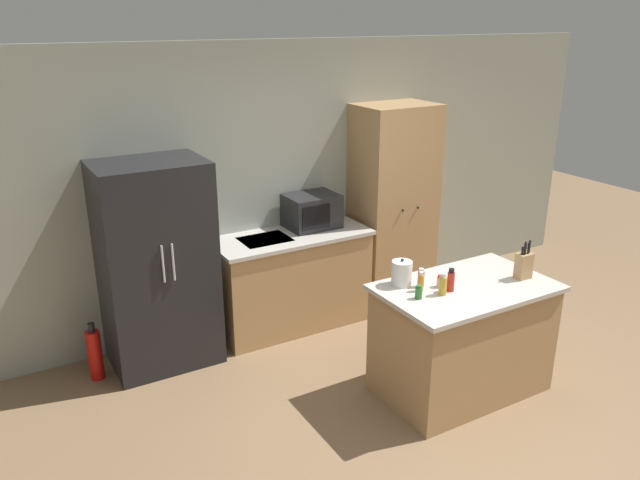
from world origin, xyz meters
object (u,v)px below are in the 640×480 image
spice_bottle_tall_dark (419,292)px  pantry_cabinet (393,206)px  spice_bottle_short_red (421,278)px  knife_block (524,265)px  refrigerator (157,265)px  spice_bottle_amber_oil (443,285)px  microwave (312,211)px  fire_extinguisher (95,354)px  spice_bottle_green_herb (451,281)px  spice_bottle_pale_salt (440,281)px  kettle (401,273)px  spice_bottle_orange_cap (421,282)px

spice_bottle_tall_dark → pantry_cabinet: bearing=59.1°
spice_bottle_short_red → knife_block: bearing=-19.1°
refrigerator → spice_bottle_amber_oil: (1.61, -1.64, 0.10)m
microwave → fire_extinguisher: microwave is taller
spice_bottle_green_herb → fire_extinguisher: size_ratio=0.35×
refrigerator → spice_bottle_pale_salt: (1.68, -1.53, 0.07)m
knife_block → kettle: bearing=157.4°
spice_bottle_amber_oil → kettle: 0.33m
fire_extinguisher → spice_bottle_tall_dark: bearing=-38.6°
spice_bottle_green_herb → refrigerator: bearing=136.3°
knife_block → kettle: knife_block is taller
spice_bottle_amber_oil → spice_bottle_green_herb: 0.10m
spice_bottle_green_herb → fire_extinguisher: 2.88m
refrigerator → spice_bottle_pale_salt: size_ratio=18.69×
refrigerator → spice_bottle_amber_oil: bearing=-45.6°
knife_block → spice_bottle_short_red: size_ratio=2.09×
refrigerator → kettle: (1.45, -1.36, 0.12)m
microwave → spice_bottle_short_red: (0.04, -1.57, -0.11)m
spice_bottle_short_red → kettle: kettle is taller
knife_block → spice_bottle_green_herb: (-0.64, 0.10, -0.03)m
pantry_cabinet → spice_bottle_pale_salt: size_ratio=21.60×
spice_bottle_pale_salt → fire_extinguisher: size_ratio=0.19×
spice_bottle_tall_dark → spice_bottle_short_red: (0.14, 0.16, 0.02)m
microwave → kettle: microwave is taller
refrigerator → knife_block: bearing=-36.4°
microwave → spice_bottle_green_herb: 1.75m
spice_bottle_short_red → spice_bottle_pale_salt: size_ratio=1.56×
refrigerator → spice_bottle_tall_dark: (1.42, -1.61, 0.07)m
microwave → spice_bottle_orange_cap: microwave is taller
spice_bottle_tall_dark → spice_bottle_short_red: 0.21m
pantry_cabinet → spice_bottle_green_herb: (-0.71, -1.67, -0.03)m
refrigerator → spice_bottle_tall_dark: size_ratio=17.07×
spice_bottle_short_red → spice_bottle_pale_salt: bearing=-32.5°
spice_bottle_orange_cap → kettle: (-0.06, 0.16, 0.02)m
pantry_cabinet → microwave: size_ratio=4.20×
spice_bottle_amber_oil → fire_extinguisher: 2.82m
fire_extinguisher → microwave: bearing=3.7°
refrigerator → knife_block: refrigerator is taller
knife_block → spice_bottle_pale_salt: 0.69m
spice_bottle_tall_dark → spice_bottle_short_red: spice_bottle_short_red is taller
spice_bottle_orange_cap → spice_bottle_tall_dark: bearing=-134.4°
pantry_cabinet → knife_block: pantry_cabinet is taller
knife_block → spice_bottle_pale_salt: size_ratio=3.26×
spice_bottle_amber_oil → pantry_cabinet: bearing=64.7°
microwave → fire_extinguisher: bearing=-176.3°
refrigerator → microwave: refrigerator is taller
microwave → spice_bottle_orange_cap: bearing=-90.1°
refrigerator → spice_bottle_pale_salt: bearing=-42.3°
refrigerator → pantry_cabinet: bearing=1.1°
knife_block → kettle: size_ratio=1.43×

